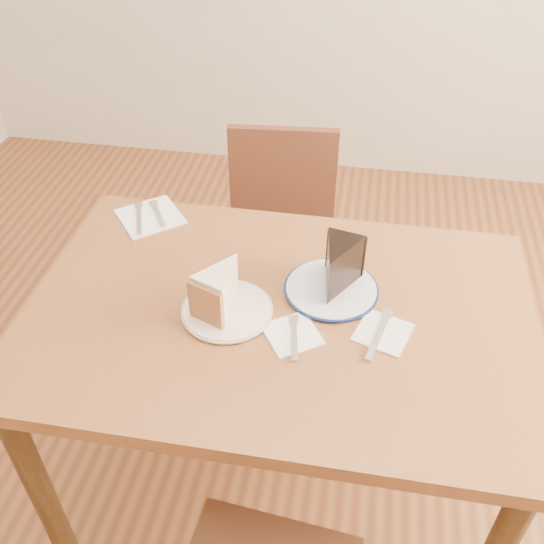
% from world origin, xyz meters
% --- Properties ---
extents(ground, '(4.00, 4.00, 0.00)m').
position_xyz_m(ground, '(0.00, 0.00, 0.00)').
color(ground, '#4E2915').
rests_on(ground, ground).
extents(table, '(1.20, 0.80, 0.75)m').
position_xyz_m(table, '(0.00, 0.00, 0.65)').
color(table, '#572F17').
rests_on(table, ground).
extents(chair_far, '(0.46, 0.46, 0.86)m').
position_xyz_m(chair_far, '(-0.09, 0.58, 0.48)').
color(chair_far, '#371910').
rests_on(chair_far, ground).
extents(plate_cream, '(0.21, 0.21, 0.01)m').
position_xyz_m(plate_cream, '(-0.12, -0.03, 0.76)').
color(plate_cream, white).
rests_on(plate_cream, table).
extents(plate_navy, '(0.22, 0.22, 0.01)m').
position_xyz_m(plate_navy, '(0.12, 0.09, 0.76)').
color(plate_navy, white).
rests_on(plate_navy, table).
extents(carrot_cake, '(0.13, 0.15, 0.10)m').
position_xyz_m(carrot_cake, '(-0.13, -0.02, 0.81)').
color(carrot_cake, '#F8E8CD').
rests_on(carrot_cake, plate_cream).
extents(chocolate_cake, '(0.12, 0.15, 0.11)m').
position_xyz_m(chocolate_cake, '(0.13, 0.09, 0.82)').
color(chocolate_cake, black).
rests_on(chocolate_cake, plate_navy).
extents(napkin_cream, '(0.16, 0.16, 0.00)m').
position_xyz_m(napkin_cream, '(0.04, -0.08, 0.75)').
color(napkin_cream, white).
rests_on(napkin_cream, table).
extents(napkin_navy, '(0.15, 0.15, 0.00)m').
position_xyz_m(napkin_navy, '(0.25, -0.04, 0.75)').
color(napkin_navy, white).
rests_on(napkin_navy, table).
extents(napkin_spare, '(0.23, 0.23, 0.00)m').
position_xyz_m(napkin_spare, '(-0.42, 0.31, 0.75)').
color(napkin_spare, white).
rests_on(napkin_spare, table).
extents(fork_cream, '(0.04, 0.14, 0.00)m').
position_xyz_m(fork_cream, '(0.05, -0.09, 0.76)').
color(fork_cream, silver).
rests_on(fork_cream, napkin_cream).
extents(knife_navy, '(0.06, 0.17, 0.00)m').
position_xyz_m(knife_navy, '(0.24, -0.05, 0.76)').
color(knife_navy, white).
rests_on(knife_navy, napkin_navy).
extents(fork_spare, '(0.08, 0.13, 0.00)m').
position_xyz_m(fork_spare, '(-0.40, 0.32, 0.76)').
color(fork_spare, silver).
rests_on(fork_spare, napkin_spare).
extents(knife_spare, '(0.07, 0.16, 0.00)m').
position_xyz_m(knife_spare, '(-0.45, 0.29, 0.76)').
color(knife_spare, silver).
rests_on(knife_spare, napkin_spare).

